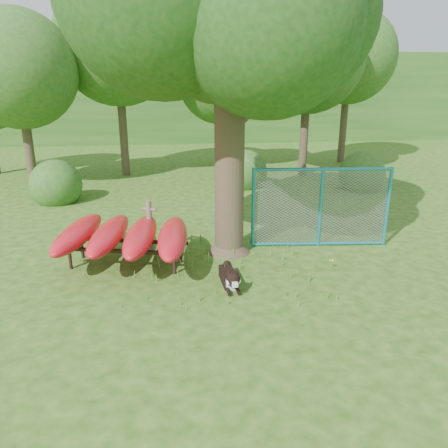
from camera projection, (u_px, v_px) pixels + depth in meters
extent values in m
plane|color=#264D0F|center=(221.00, 288.00, 9.05)|extent=(80.00, 80.00, 0.00)
cylinder|color=#3D3021|center=(229.00, 140.00, 10.12)|extent=(0.72, 0.72, 5.55)
cone|color=#3D3021|center=(229.00, 241.00, 10.90)|extent=(1.08, 1.08, 0.55)
sphere|color=#194313|center=(292.00, 15.00, 10.08)|extent=(3.99, 3.99, 3.99)
sphere|color=#194313|center=(269.00, 24.00, 8.21)|extent=(3.55, 3.55, 3.55)
cylinder|color=#3D3021|center=(258.00, 106.00, 9.96)|extent=(1.54, 0.74, 1.18)
cylinder|color=#3D3021|center=(204.00, 85.00, 9.88)|extent=(1.22, 0.79, 1.13)
cylinder|color=brown|center=(150.00, 228.00, 10.61)|extent=(0.16, 0.16, 1.37)
cylinder|color=brown|center=(149.00, 209.00, 10.47)|extent=(0.37, 0.20, 0.07)
cylinder|color=black|center=(70.00, 259.00, 9.92)|extent=(0.09, 0.09, 0.47)
cylinder|color=black|center=(174.00, 264.00, 9.65)|extent=(0.09, 0.09, 0.47)
cylinder|color=black|center=(82.00, 249.00, 10.53)|extent=(0.09, 0.09, 0.47)
cylinder|color=black|center=(181.00, 253.00, 10.27)|extent=(0.09, 0.09, 0.47)
cube|color=black|center=(121.00, 251.00, 9.70)|extent=(2.73, 0.73, 0.07)
cube|color=black|center=(130.00, 241.00, 10.32)|extent=(2.73, 0.73, 0.07)
ellipsoid|color=red|center=(78.00, 233.00, 10.05)|extent=(1.11, 2.86, 0.45)
ellipsoid|color=red|center=(109.00, 235.00, 9.97)|extent=(1.02, 2.85, 0.45)
ellipsoid|color=red|center=(141.00, 236.00, 9.89)|extent=(0.92, 2.84, 0.45)
ellipsoid|color=red|center=(173.00, 237.00, 9.81)|extent=(0.83, 2.83, 0.45)
cube|color=black|center=(228.00, 277.00, 9.26)|extent=(0.33, 0.78, 0.26)
cube|color=white|center=(231.00, 284.00, 8.95)|extent=(0.25, 0.17, 0.24)
sphere|color=black|center=(233.00, 279.00, 8.71)|extent=(0.28, 0.28, 0.28)
cube|color=white|center=(235.00, 284.00, 8.60)|extent=(0.12, 0.16, 0.10)
sphere|color=white|center=(229.00, 282.00, 8.68)|extent=(0.13, 0.13, 0.13)
sphere|color=white|center=(238.00, 281.00, 8.71)|extent=(0.13, 0.13, 0.13)
cone|color=black|center=(229.00, 271.00, 8.69)|extent=(0.11, 0.13, 0.14)
cone|color=black|center=(237.00, 271.00, 8.71)|extent=(0.13, 0.14, 0.14)
cylinder|color=black|center=(228.00, 291.00, 8.80)|extent=(0.10, 0.33, 0.08)
cylinder|color=black|center=(238.00, 290.00, 8.84)|extent=(0.10, 0.33, 0.08)
sphere|color=black|center=(227.00, 264.00, 9.62)|extent=(0.17, 0.17, 0.17)
torus|color=blue|center=(232.00, 280.00, 8.81)|extent=(0.28, 0.10, 0.27)
cylinder|color=teal|center=(253.00, 208.00, 11.02)|extent=(0.10, 0.10, 2.06)
cylinder|color=teal|center=(321.00, 208.00, 11.07)|extent=(0.10, 0.10, 2.06)
cylinder|color=teal|center=(387.00, 207.00, 11.11)|extent=(0.10, 0.10, 2.06)
cylinder|color=teal|center=(323.00, 169.00, 10.76)|extent=(3.43, 0.39, 0.08)
cylinder|color=teal|center=(318.00, 243.00, 11.37)|extent=(3.43, 0.39, 0.08)
plane|color=gray|center=(321.00, 208.00, 11.07)|extent=(3.42, 0.31, 3.44)
cylinder|color=#4E922F|center=(331.00, 265.00, 9.95)|extent=(0.02, 0.02, 0.20)
sphere|color=yellow|center=(331.00, 260.00, 9.92)|extent=(0.04, 0.04, 0.04)
sphere|color=yellow|center=(333.00, 260.00, 9.93)|extent=(0.04, 0.04, 0.04)
sphere|color=yellow|center=(330.00, 260.00, 9.95)|extent=(0.04, 0.04, 0.04)
sphere|color=yellow|center=(333.00, 261.00, 9.89)|extent=(0.04, 0.04, 0.04)
sphere|color=yellow|center=(331.00, 260.00, 9.90)|extent=(0.04, 0.04, 0.04)
cylinder|color=#3D3021|center=(27.00, 134.00, 17.08)|extent=(0.36, 0.36, 4.20)
sphere|color=#29571C|center=(18.00, 70.00, 16.33)|extent=(4.40, 4.40, 4.40)
cylinder|color=#3D3021|center=(122.00, 116.00, 19.21)|extent=(0.36, 0.36, 5.25)
sphere|color=#29571C|center=(117.00, 43.00, 18.27)|extent=(5.20, 5.20, 5.20)
cylinder|color=#3D3021|center=(221.00, 129.00, 20.89)|extent=(0.36, 0.36, 3.85)
sphere|color=#29571C|center=(221.00, 80.00, 20.20)|extent=(4.00, 4.00, 4.00)
cylinder|color=#3D3021|center=(305.00, 122.00, 19.26)|extent=(0.36, 0.36, 4.76)
sphere|color=#29571C|center=(309.00, 56.00, 18.42)|extent=(4.80, 4.80, 4.80)
cylinder|color=#3D3021|center=(344.00, 115.00, 22.42)|extent=(0.36, 0.36, 4.90)
sphere|color=#29571C|center=(349.00, 56.00, 21.55)|extent=(4.60, 4.60, 4.60)
sphere|color=#29571C|center=(58.00, 202.00, 15.55)|extent=(1.80, 1.80, 1.80)
sphere|color=#29571C|center=(360.00, 189.00, 17.35)|extent=(1.80, 1.80, 1.80)
sphere|color=#29571C|center=(245.00, 187.00, 17.77)|extent=(1.80, 1.80, 1.80)
cube|color=#29571C|center=(180.00, 96.00, 34.53)|extent=(80.00, 12.00, 6.00)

